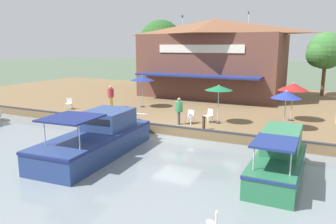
% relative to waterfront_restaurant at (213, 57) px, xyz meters
% --- Properties ---
extents(ground_plane, '(220.00, 220.00, 0.00)m').
position_rel_waterfront_restaurant_xyz_m(ground_plane, '(13.67, 2.39, -4.32)').
color(ground_plane, '#4C5B47').
extents(quay_deck, '(22.00, 56.00, 0.60)m').
position_rel_waterfront_restaurant_xyz_m(quay_deck, '(2.67, 2.39, -4.02)').
color(quay_deck, brown).
rests_on(quay_deck, ground).
extents(quay_edge_fender, '(0.20, 50.40, 0.10)m').
position_rel_waterfront_restaurant_xyz_m(quay_edge_fender, '(13.57, 2.39, -3.67)').
color(quay_edge_fender, '#2D2D33').
rests_on(quay_edge_fender, quay_deck).
extents(waterfront_restaurant, '(9.48, 13.72, 7.91)m').
position_rel_waterfront_restaurant_xyz_m(waterfront_restaurant, '(0.00, 0.00, 0.00)').
color(waterfront_restaurant, brown).
rests_on(waterfront_restaurant, quay_deck).
extents(patio_umbrella_far_corner, '(1.94, 1.94, 2.52)m').
position_rel_waterfront_restaurant_xyz_m(patio_umbrella_far_corner, '(8.54, 8.26, -1.49)').
color(patio_umbrella_far_corner, '#B7B7B7').
rests_on(patio_umbrella_far_corner, quay_deck).
extents(patio_umbrella_back_row, '(1.91, 1.91, 2.54)m').
position_rel_waterfront_restaurant_xyz_m(patio_umbrella_back_row, '(8.60, -2.99, -1.42)').
color(patio_umbrella_back_row, '#B7B7B7').
rests_on(patio_umbrella_back_row, quay_deck).
extents(patio_umbrella_near_quay_edge, '(1.72, 1.72, 2.46)m').
position_rel_waterfront_restaurant_xyz_m(patio_umbrella_near_quay_edge, '(11.38, 4.16, -1.48)').
color(patio_umbrella_near_quay_edge, '#B7B7B7').
rests_on(patio_umbrella_near_quay_edge, quay_deck).
extents(patio_umbrella_mid_patio_left, '(1.72, 1.72, 2.31)m').
position_rel_waterfront_restaurant_xyz_m(patio_umbrella_mid_patio_left, '(11.14, 8.14, -1.68)').
color(patio_umbrella_mid_patio_left, '#B7B7B7').
rests_on(patio_umbrella_mid_patio_left, quay_deck).
extents(cafe_chair_under_first_umbrella, '(0.58, 0.58, 0.85)m').
position_rel_waterfront_restaurant_xyz_m(cafe_chair_under_first_umbrella, '(11.38, 3.57, -3.25)').
color(cafe_chair_under_first_umbrella, white).
rests_on(cafe_chair_under_first_umbrella, quay_deck).
extents(cafe_chair_mid_patio, '(0.49, 0.49, 0.85)m').
position_rel_waterfront_restaurant_xyz_m(cafe_chair_mid_patio, '(12.21, 2.60, -3.25)').
color(cafe_chair_mid_patio, white).
rests_on(cafe_chair_mid_patio, quay_deck).
extents(cafe_chair_beside_entrance, '(0.56, 0.56, 0.85)m').
position_rel_waterfront_restaurant_xyz_m(cafe_chair_beside_entrance, '(11.86, -7.71, -3.25)').
color(cafe_chair_beside_entrance, white).
rests_on(cafe_chair_beside_entrance, quay_deck).
extents(person_mid_patio, '(0.50, 0.50, 1.75)m').
position_rel_waterfront_restaurant_xyz_m(person_mid_patio, '(9.88, -5.17, -2.62)').
color(person_mid_patio, gold).
rests_on(person_mid_patio, quay_deck).
extents(person_near_entrance, '(0.48, 0.48, 1.69)m').
position_rel_waterfront_restaurant_xyz_m(person_near_entrance, '(12.77, 2.08, -2.66)').
color(person_near_entrance, '#4C4C56').
rests_on(person_near_entrance, quay_deck).
extents(motorboat_mid_row, '(8.56, 3.14, 2.29)m').
position_rel_waterfront_restaurant_xyz_m(motorboat_mid_row, '(17.73, 0.07, -3.49)').
color(motorboat_mid_row, navy).
rests_on(motorboat_mid_row, river_water).
extents(motorboat_outer_channel, '(5.92, 1.85, 1.96)m').
position_rel_waterfront_restaurant_xyz_m(motorboat_outer_channel, '(17.16, 8.70, -3.51)').
color(motorboat_outer_channel, '#287047').
rests_on(motorboat_outer_channel, river_water).
extents(mooring_post, '(0.22, 0.22, 0.79)m').
position_rel_waterfront_restaurant_xyz_m(mooring_post, '(13.32, 3.92, -3.32)').
color(mooring_post, '#473323').
rests_on(mooring_post, quay_deck).
extents(swan, '(0.57, 0.61, 0.69)m').
position_rel_waterfront_restaurant_xyz_m(swan, '(22.44, 7.52, -4.10)').
color(swan, white).
rests_on(swan, river_water).
extents(tree_downstream_bank, '(3.71, 3.53, 6.13)m').
position_rel_waterfront_restaurant_xyz_m(tree_downstream_bank, '(-4.24, 9.70, 0.54)').
color(tree_downstream_bank, brown).
rests_on(tree_downstream_bank, quay_deck).
extents(tree_upstream_bank, '(5.34, 5.08, 7.85)m').
position_rel_waterfront_restaurant_xyz_m(tree_upstream_bank, '(-4.02, -8.15, 1.45)').
color(tree_upstream_bank, brown).
rests_on(tree_upstream_bank, quay_deck).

